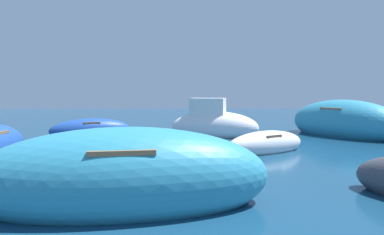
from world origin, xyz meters
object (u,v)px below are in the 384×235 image
object	(u,v)px
moored_boat_0	(344,123)
moored_boat_5	(91,130)
moored_boat_2	(124,179)
moored_boat_8	(214,125)
moored_boat_1	(266,144)

from	to	relation	value
moored_boat_0	moored_boat_5	xyz separation A→B (m)	(-11.83, -0.10, -0.31)
moored_boat_2	moored_boat_8	xyz separation A→B (m)	(2.38, 10.27, 0.00)
moored_boat_5	moored_boat_8	bearing A→B (deg)	-23.64
moored_boat_0	moored_boat_2	size ratio (longest dim) A/B	1.11
moored_boat_8	moored_boat_0	bearing A→B (deg)	16.02
moored_boat_0	moored_boat_5	distance (m)	11.83
moored_boat_0	moored_boat_2	distance (m)	13.48
moored_boat_0	moored_boat_5	bearing A→B (deg)	-118.35
moored_boat_1	moored_boat_5	world-z (taller)	moored_boat_5
moored_boat_5	moored_boat_8	world-z (taller)	moored_boat_8
moored_boat_0	moored_boat_2	world-z (taller)	moored_boat_0
moored_boat_1	moored_boat_5	xyz separation A→B (m)	(-7.17, 4.44, 0.04)
moored_boat_5	moored_boat_8	distance (m)	5.70
moored_boat_1	moored_boat_5	size ratio (longest dim) A/B	0.88
moored_boat_0	moored_boat_5	size ratio (longest dim) A/B	1.63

